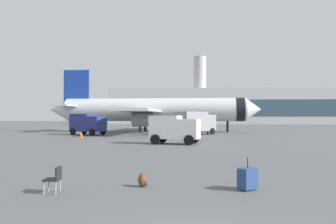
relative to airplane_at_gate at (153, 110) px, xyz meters
The scene contains 12 objects.
airplane_at_gate is the anchor object (origin of this frame).
service_truck 13.36m from the airplane_at_gate, 127.30° to the right, with size 5.28×4.02×2.90m.
fuel_truck 11.38m from the airplane_at_gate, 52.44° to the right, with size 5.91×5.97×3.20m.
cargo_van 26.30m from the airplane_at_gate, 79.85° to the right, with size 4.73×3.15×2.60m.
safety_cone_near 19.16m from the airplane_at_gate, 110.47° to the right, with size 0.44×0.44×0.83m.
safety_cone_mid 5.07m from the airplane_at_gate, 52.69° to the left, with size 0.44×0.44×0.83m.
safety_cone_far 11.90m from the airplane_at_gate, 41.00° to the right, with size 0.44×0.44×0.80m.
safety_cone_outer 7.27m from the airplane_at_gate, 44.69° to the left, with size 0.44×0.44×0.77m.
rolling_suitcase 46.16m from the airplane_at_gate, 80.05° to the right, with size 0.74×0.73×1.10m.
traveller_backpack 45.38m from the airplane_at_gate, 84.48° to the right, with size 0.36×0.40×0.48m.
gate_chair 46.37m from the airplane_at_gate, 87.99° to the right, with size 0.49×0.49×0.86m.
terminal_building 70.35m from the airplane_at_gate, 71.05° to the left, with size 88.67×19.17×24.14m.
Camera 1 is at (-0.07, -5.76, 2.47)m, focal length 36.83 mm.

